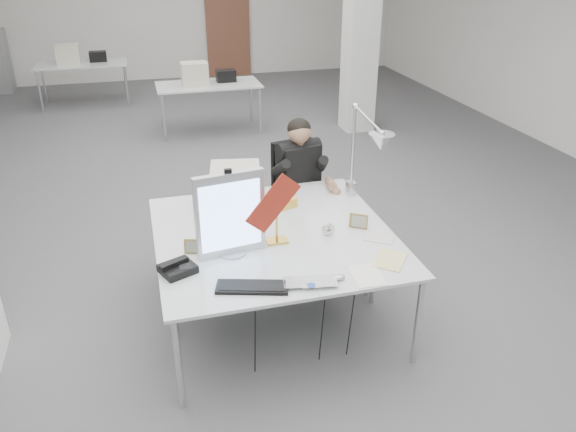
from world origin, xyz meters
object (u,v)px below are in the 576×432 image
(monitor, at_px, (230,215))
(beige_monitor, at_px, (236,188))
(desk_main, at_px, (289,265))
(desk_phone, at_px, (178,269))
(seated_person, at_px, (299,165))
(laptop, at_px, (311,287))
(bankers_lamp, at_px, (277,220))
(architect_lamp, at_px, (364,155))
(office_chair, at_px, (297,202))

(monitor, relative_size, beige_monitor, 1.56)
(monitor, bearing_deg, desk_main, -42.00)
(desk_phone, bearing_deg, seated_person, 23.90)
(desk_main, distance_m, seated_person, 1.53)
(laptop, relative_size, desk_phone, 1.62)
(seated_person, height_order, desk_phone, seated_person)
(desk_main, relative_size, laptop, 5.06)
(monitor, bearing_deg, bankers_lamp, 4.29)
(desk_phone, bearing_deg, monitor, -1.94)
(beige_monitor, distance_m, architect_lamp, 1.09)
(desk_main, distance_m, desk_phone, 0.77)
(monitor, distance_m, architect_lamp, 1.31)
(bankers_lamp, height_order, architect_lamp, architect_lamp)
(desk_main, xyz_separation_m, monitor, (-0.36, 0.24, 0.32))
(office_chair, bearing_deg, laptop, -116.08)
(office_chair, relative_size, beige_monitor, 2.48)
(desk_main, relative_size, seated_person, 1.92)
(seated_person, xyz_separation_m, monitor, (-0.86, -1.20, 0.17))
(desk_phone, bearing_deg, desk_main, -29.61)
(monitor, bearing_deg, architect_lamp, 14.15)
(office_chair, xyz_separation_m, bankers_lamp, (-0.50, -1.17, 0.44))
(desk_main, distance_m, bankers_lamp, 0.37)
(bankers_lamp, bearing_deg, desk_phone, 178.34)
(monitor, distance_m, beige_monitor, 0.75)
(office_chair, height_order, bankers_lamp, bankers_lamp)
(desk_main, distance_m, monitor, 0.54)
(monitor, height_order, desk_phone, monitor)
(desk_main, xyz_separation_m, beige_monitor, (-0.19, 0.96, 0.20))
(laptop, xyz_separation_m, beige_monitor, (-0.25, 1.31, 0.18))
(desk_main, height_order, architect_lamp, architect_lamp)
(desk_phone, relative_size, beige_monitor, 0.55)
(laptop, bearing_deg, desk_phone, 163.10)
(architect_lamp, bearing_deg, beige_monitor, 157.56)
(beige_monitor, bearing_deg, laptop, -68.78)
(laptop, height_order, desk_phone, desk_phone)
(desk_phone, xyz_separation_m, architect_lamp, (1.60, 0.66, 0.43))
(bankers_lamp, relative_size, desk_phone, 1.63)
(seated_person, relative_size, beige_monitor, 2.34)
(seated_person, relative_size, laptop, 2.63)
(office_chair, distance_m, beige_monitor, 0.98)
(desk_phone, distance_m, beige_monitor, 1.06)
(laptop, xyz_separation_m, architect_lamp, (0.79, 1.09, 0.44))
(office_chair, distance_m, seated_person, 0.41)
(desk_main, height_order, monitor, monitor)
(monitor, relative_size, architect_lamp, 0.68)
(architect_lamp, bearing_deg, laptop, -136.30)
(laptop, xyz_separation_m, desk_phone, (-0.82, 0.43, 0.01))
(desk_main, xyz_separation_m, laptop, (0.05, -0.35, 0.03))
(office_chair, bearing_deg, architect_lamp, -78.01)
(desk_phone, bearing_deg, architect_lamp, -1.13)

